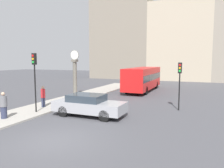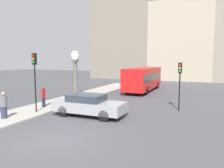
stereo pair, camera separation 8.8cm
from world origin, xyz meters
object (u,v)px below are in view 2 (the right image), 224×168
object	(u,v)px
sedan_car	(89,105)
pedestrian_red_top	(43,96)
pedestrian_grey_jacket	(4,105)
bus_distant	(143,78)
street_clock	(75,74)
traffic_light_near	(35,70)
traffic_light_far	(180,76)

from	to	relation	value
sedan_car	pedestrian_red_top	distance (m)	4.30
pedestrian_grey_jacket	pedestrian_red_top	bearing A→B (deg)	90.12
bus_distant	pedestrian_red_top	bearing A→B (deg)	-110.24
street_clock	pedestrian_grey_jacket	distance (m)	9.24
sedan_car	street_clock	world-z (taller)	street_clock
sedan_car	traffic_light_near	xyz separation A→B (m)	(-3.64, -0.81, 2.21)
sedan_car	traffic_light_far	size ratio (longest dim) A/B	1.36
sedan_car	pedestrian_grey_jacket	world-z (taller)	pedestrian_grey_jacket
bus_distant	pedestrian_red_top	size ratio (longest dim) A/B	5.63
pedestrian_red_top	traffic_light_near	bearing A→B (deg)	-67.44
bus_distant	pedestrian_grey_jacket	size ratio (longest dim) A/B	5.57
traffic_light_near	sedan_car	bearing A→B (deg)	12.56
traffic_light_far	street_clock	xyz separation A→B (m)	(-10.20, 2.32, -0.26)
bus_distant	traffic_light_near	size ratio (longest dim) A/B	2.26
street_clock	pedestrian_grey_jacket	xyz separation A→B (m)	(0.73, -9.11, -1.33)
sedan_car	bus_distant	xyz separation A→B (m)	(0.23, 12.78, 0.83)
bus_distant	traffic_light_far	bearing A→B (deg)	-60.54
traffic_light_near	pedestrian_red_top	size ratio (longest dim) A/B	2.50
sedan_car	traffic_light_near	world-z (taller)	traffic_light_near
bus_distant	street_clock	bearing A→B (deg)	-128.43
bus_distant	pedestrian_red_top	distance (m)	12.94
street_clock	traffic_light_far	bearing A→B (deg)	-12.84
pedestrian_grey_jacket	pedestrian_red_top	xyz separation A→B (m)	(-0.01, 3.53, 0.02)
bus_distant	traffic_light_far	distance (m)	10.23
sedan_car	street_clock	bearing A→B (deg)	128.54
traffic_light_far	street_clock	size ratio (longest dim) A/B	0.77
sedan_car	pedestrian_red_top	xyz separation A→B (m)	(-4.24, 0.65, 0.18)
sedan_car	street_clock	size ratio (longest dim) A/B	1.04
sedan_car	traffic_light_near	size ratio (longest dim) A/B	1.18
sedan_car	traffic_light_far	distance (m)	6.77
street_clock	pedestrian_red_top	size ratio (longest dim) A/B	2.82
traffic_light_near	pedestrian_red_top	xyz separation A→B (m)	(-0.61, 1.46, -2.03)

